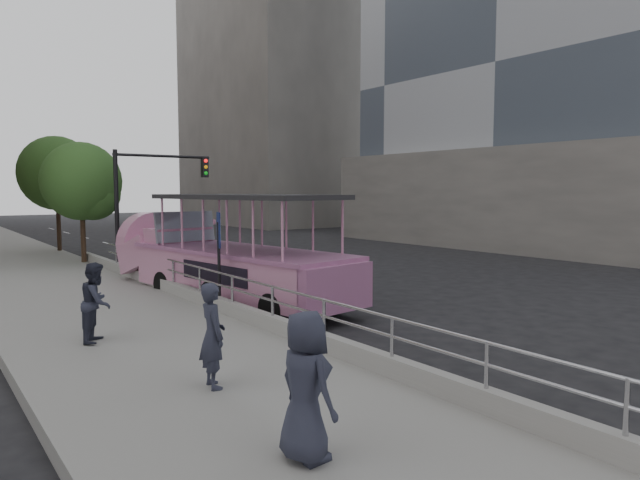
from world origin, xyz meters
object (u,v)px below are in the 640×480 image
pedestrian_near (213,335)px  traffic_signal (145,192)px  duck_boat (220,261)px  street_tree_far (59,176)px  pedestrian_mid (96,302)px  parking_sign (219,253)px  car (307,270)px  street_tree_near (84,184)px  pedestrian_far (306,386)px

pedestrian_near → traffic_signal: traffic_signal is taller
duck_boat → pedestrian_near: duck_boat is taller
pedestrian_near → street_tree_far: 24.93m
pedestrian_mid → street_tree_far: bearing=21.2°
pedestrian_near → parking_sign: size_ratio=0.59×
car → parking_sign: (-4.50, -2.25, 1.09)m
car → pedestrian_mid: (-8.15, -3.80, 0.41)m
traffic_signal → car: bearing=-66.1°
pedestrian_mid → parking_sign: parking_sign is taller
car → parking_sign: size_ratio=1.48×
duck_boat → pedestrian_near: (-4.14, -8.16, -0.10)m
parking_sign → street_tree_near: street_tree_near is taller
pedestrian_mid → pedestrian_far: pedestrian_far is taller
pedestrian_far → traffic_signal: size_ratio=0.35×
pedestrian_mid → traffic_signal: 12.33m
pedestrian_mid → street_tree_far: 21.02m
pedestrian_mid → duck_boat: bearing=-19.4°
traffic_signal → street_tree_far: street_tree_far is taller
car → pedestrian_far: size_ratio=2.40×
duck_boat → parking_sign: 2.85m
pedestrian_mid → traffic_signal: bearing=6.9°
parking_sign → traffic_signal: 9.73m
traffic_signal → street_tree_near: (-1.60, 3.43, 0.32)m
street_tree_near → pedestrian_mid: bearing=-103.0°
duck_boat → street_tree_far: size_ratio=1.64×
car → street_tree_near: 12.10m
duck_boat → pedestrian_far: 11.97m
parking_sign → street_tree_far: bearing=90.3°
pedestrian_mid → pedestrian_far: bearing=-144.5°
duck_boat → car: bearing=-4.4°
pedestrian_near → traffic_signal: (4.18, 15.15, 2.32)m
pedestrian_far → parking_sign: (3.10, 8.65, 0.62)m
car → parking_sign: parking_sign is taller
pedestrian_near → pedestrian_far: (-0.21, -3.00, 0.04)m
pedestrian_far → traffic_signal: 18.82m
duck_boat → street_tree_far: (-1.35, 16.42, 3.04)m
pedestrian_near → pedestrian_mid: pedestrian_near is taller
car → pedestrian_mid: pedestrian_mid is taller
pedestrian_far → parking_sign: bearing=-22.7°
car → pedestrian_mid: 9.01m
duck_boat → traffic_signal: (0.05, 7.00, 2.23)m
car → street_tree_near: size_ratio=0.77×
pedestrian_near → street_tree_near: (2.59, 18.58, 2.64)m
car → parking_sign: 5.15m
car → street_tree_far: 17.66m
car → street_tree_far: bearing=127.2°
car → street_tree_far: size_ratio=0.68×
pedestrian_far → street_tree_far: bearing=-9.2°
parking_sign → traffic_signal: size_ratio=0.57×
parking_sign → street_tree_far: 19.09m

